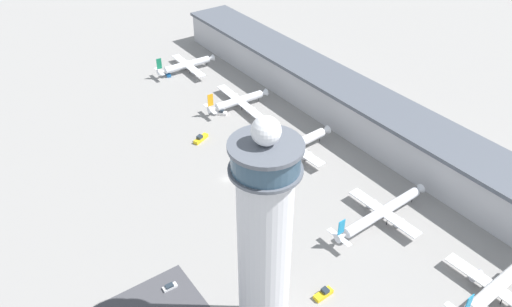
{
  "coord_description": "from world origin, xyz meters",
  "views": [
    {
      "loc": [
        135.13,
        -80.59,
        123.5
      ],
      "look_at": [
        8.22,
        8.76,
        13.75
      ],
      "focal_mm": 35.0,
      "sensor_mm": 36.0,
      "label": 1
    }
  ],
  "objects": [
    {
      "name": "airplane_gate_delta",
      "position": [
        52.67,
        32.3,
        4.39
      ],
      "size": [
        30.32,
        44.45,
        12.02
      ],
      "color": "silver",
      "rests_on": "ground"
    },
    {
      "name": "control_tower",
      "position": [
        63.97,
        -27.9,
        33.68
      ],
      "size": [
        17.01,
        17.01,
        70.1
      ],
      "color": "silver",
      "rests_on": "ground"
    },
    {
      "name": "airplane_gate_charlie",
      "position": [
        1.89,
        31.95,
        4.37
      ],
      "size": [
        33.8,
        43.32,
        12.68
      ],
      "color": "white",
      "rests_on": "ground"
    },
    {
      "name": "service_truck_water",
      "position": [
        -97.21,
        23.51,
        0.85
      ],
      "size": [
        7.14,
        4.08,
        2.46
      ],
      "color": "black",
      "rests_on": "ground"
    },
    {
      "name": "service_truck_fuel",
      "position": [
        65.82,
        -6.57,
        0.89
      ],
      "size": [
        2.67,
        6.54,
        2.59
      ],
      "color": "black",
      "rests_on": "ground"
    },
    {
      "name": "car_silver_sedan",
      "position": [
        36.14,
        -43.59,
        0.54
      ],
      "size": [
        2.08,
        4.6,
        1.4
      ],
      "color": "black",
      "rests_on": "ground"
    },
    {
      "name": "service_truck_baggage",
      "position": [
        -30.13,
        5.65,
        0.99
      ],
      "size": [
        5.33,
        8.43,
        2.86
      ],
      "color": "black",
      "rests_on": "ground"
    },
    {
      "name": "airplane_gate_echo",
      "position": [
        95.92,
        34.61,
        4.31
      ],
      "size": [
        33.34,
        34.76,
        13.14
      ],
      "color": "white",
      "rests_on": "ground"
    },
    {
      "name": "terminal_building",
      "position": [
        0.0,
        70.0,
        9.38
      ],
      "size": [
        261.09,
        25.0,
        18.57
      ],
      "color": "#B2B2B7",
      "rests_on": "ground"
    },
    {
      "name": "service_truck_catering",
      "position": [
        -44.29,
        24.83,
        0.91
      ],
      "size": [
        6.02,
        5.9,
        2.64
      ],
      "color": "black",
      "rests_on": "ground"
    },
    {
      "name": "airplane_gate_bravo",
      "position": [
        -44.67,
        35.69,
        3.76
      ],
      "size": [
        39.18,
        33.38,
        11.88
      ],
      "color": "silver",
      "rests_on": "ground"
    },
    {
      "name": "ground_plane",
      "position": [
        0.0,
        0.0,
        0.0
      ],
      "size": [
        1000.0,
        1000.0,
        0.0
      ],
      "primitive_type": "plane",
      "color": "gray"
    },
    {
      "name": "airplane_gate_alpha",
      "position": [
        -94.97,
        34.38,
        3.96
      ],
      "size": [
        33.09,
        34.66,
        11.81
      ],
      "color": "silver",
      "rests_on": "ground"
    }
  ]
}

